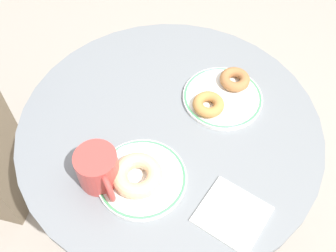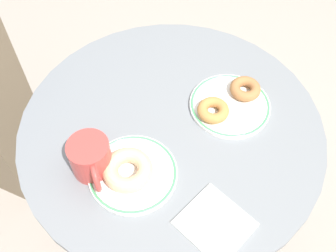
# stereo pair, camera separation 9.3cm
# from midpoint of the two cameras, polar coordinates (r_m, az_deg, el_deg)

# --- Properties ---
(ground_plane) EXTENTS (7.00, 7.00, 0.02)m
(ground_plane) POSITION_cam_midpoint_polar(r_m,az_deg,el_deg) (1.63, 1.99, -15.28)
(ground_plane) COLOR #9E9389
(cafe_table) EXTENTS (0.74, 0.74, 0.73)m
(cafe_table) POSITION_cam_midpoint_polar(r_m,az_deg,el_deg) (1.17, 2.68, -6.87)
(cafe_table) COLOR slate
(cafe_table) RESTS_ON ground
(plate_left) EXTENTS (0.20, 0.20, 0.01)m
(plate_left) POSITION_cam_midpoint_polar(r_m,az_deg,el_deg) (0.89, -2.06, -6.99)
(plate_left) COLOR white
(plate_left) RESTS_ON cafe_table
(plate_right) EXTENTS (0.20, 0.20, 0.01)m
(plate_right) POSITION_cam_midpoint_polar(r_m,az_deg,el_deg) (1.02, 11.43, 2.77)
(plate_right) COLOR white
(plate_right) RESTS_ON cafe_table
(donut_glazed) EXTENTS (0.13, 0.13, 0.04)m
(donut_glazed) POSITION_cam_midpoint_polar(r_m,az_deg,el_deg) (0.87, -2.72, -6.51)
(donut_glazed) COLOR #E0B789
(donut_glazed) RESTS_ON plate_left
(donut_cinnamon) EXTENTS (0.11, 0.11, 0.03)m
(donut_cinnamon) POSITION_cam_midpoint_polar(r_m,az_deg,el_deg) (1.04, 13.52, 5.02)
(donut_cinnamon) COLOR #A36B3D
(donut_cinnamon) RESTS_ON plate_right
(donut_old_fashioned) EXTENTS (0.08, 0.08, 0.03)m
(donut_old_fashioned) POSITION_cam_midpoint_polar(r_m,az_deg,el_deg) (0.98, 9.18, 2.06)
(donut_old_fashioned) COLOR #BC7F42
(donut_old_fashioned) RESTS_ON plate_right
(paper_napkin) EXTENTS (0.14, 0.15, 0.01)m
(paper_napkin) POSITION_cam_midpoint_polar(r_m,az_deg,el_deg) (0.86, 9.90, -13.82)
(paper_napkin) COLOR white
(paper_napkin) RESTS_ON cafe_table
(coffee_mug) EXTENTS (0.09, 0.13, 0.09)m
(coffee_mug) POSITION_cam_midpoint_polar(r_m,az_deg,el_deg) (0.87, -7.99, -4.83)
(coffee_mug) COLOR #B73D38
(coffee_mug) RESTS_ON cafe_table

